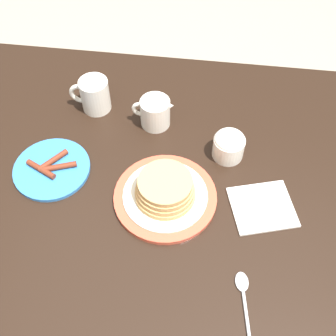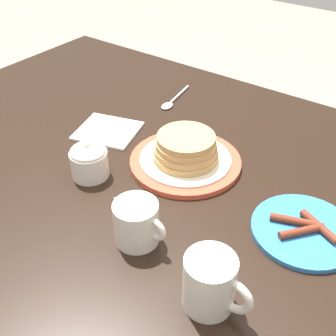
# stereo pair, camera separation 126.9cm
# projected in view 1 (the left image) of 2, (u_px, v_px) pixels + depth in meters

# --- Properties ---
(ground_plane) EXTENTS (8.00, 8.00, 0.00)m
(ground_plane) POSITION_uv_depth(u_px,v_px,m) (171.00, 298.00, 1.63)
(ground_plane) COLOR gray
(dining_table) EXTENTS (1.47, 0.95, 0.78)m
(dining_table) POSITION_uv_depth(u_px,v_px,m) (172.00, 212.00, 1.10)
(dining_table) COLOR black
(dining_table) RESTS_ON ground_plane
(pancake_plate) EXTENTS (0.24, 0.24, 0.07)m
(pancake_plate) POSITION_uv_depth(u_px,v_px,m) (165.00, 192.00, 0.96)
(pancake_plate) COLOR #DB5138
(pancake_plate) RESTS_ON dining_table
(side_plate_bacon) EXTENTS (0.19, 0.19, 0.02)m
(side_plate_bacon) POSITION_uv_depth(u_px,v_px,m) (52.00, 168.00, 1.03)
(side_plate_bacon) COLOR #337AC6
(side_plate_bacon) RESTS_ON dining_table
(coffee_mug) EXTENTS (0.11, 0.08, 0.09)m
(coffee_mug) POSITION_uv_depth(u_px,v_px,m) (94.00, 95.00, 1.12)
(coffee_mug) COLOR silver
(coffee_mug) RESTS_ON dining_table
(creamer_pitcher) EXTENTS (0.11, 0.08, 0.09)m
(creamer_pitcher) POSITION_uv_depth(u_px,v_px,m) (155.00, 112.00, 1.09)
(creamer_pitcher) COLOR silver
(creamer_pitcher) RESTS_ON dining_table
(sugar_bowl) EXTENTS (0.08, 0.08, 0.08)m
(sugar_bowl) POSITION_uv_depth(u_px,v_px,m) (229.00, 145.00, 1.03)
(sugar_bowl) COLOR silver
(sugar_bowl) RESTS_ON dining_table
(napkin) EXTENTS (0.17, 0.16, 0.01)m
(napkin) POSITION_uv_depth(u_px,v_px,m) (262.00, 207.00, 0.97)
(napkin) COLOR silver
(napkin) RESTS_ON dining_table
(spoon) EXTENTS (0.04, 0.15, 0.01)m
(spoon) POSITION_uv_depth(u_px,v_px,m) (244.00, 294.00, 0.85)
(spoon) COLOR silver
(spoon) RESTS_ON dining_table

